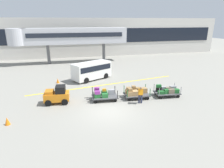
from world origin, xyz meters
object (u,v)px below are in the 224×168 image
object	(u,v)px
shuttle_van	(92,69)
safety_cone_near	(58,81)
baggage_cart_tail	(167,91)
baggage_cart_middle	(136,92)
baggage_tug	(57,95)
baggage_cart_lead	(103,94)
baggage_handler	(141,94)
safety_cone_far	(7,121)

from	to	relation	value
shuttle_van	safety_cone_near	distance (m)	4.24
baggage_cart_tail	safety_cone_near	size ratio (longest dim) A/B	5.55
baggage_cart_middle	baggage_cart_tail	xyz separation A→B (m)	(3.08, -0.30, -0.05)
baggage_tug	baggage_cart_lead	size ratio (longest dim) A/B	0.72
baggage_tug	baggage_cart_middle	distance (m)	7.09
baggage_tug	baggage_handler	distance (m)	7.25
baggage_cart_tail	baggage_handler	size ratio (longest dim) A/B	1.95
baggage_cart_tail	safety_cone_near	bearing A→B (deg)	146.24
baggage_cart_lead	safety_cone_far	xyz separation A→B (m)	(-7.36, -2.67, -0.27)
baggage_cart_lead	baggage_handler	bearing A→B (deg)	-26.98
baggage_cart_lead	baggage_cart_tail	distance (m)	6.13
baggage_handler	safety_cone_near	distance (m)	10.55
baggage_tug	safety_cone_far	xyz separation A→B (m)	(-3.33, -2.97, -0.48)
safety_cone_near	safety_cone_far	world-z (taller)	same
shuttle_van	safety_cone_far	xyz separation A→B (m)	(-7.35, -9.50, -0.96)
baggage_cart_middle	safety_cone_far	distance (m)	10.67
safety_cone_far	baggage_tug	bearing A→B (deg)	41.74
shuttle_van	safety_cone_near	bearing A→B (deg)	-172.13
baggage_cart_lead	shuttle_van	world-z (taller)	shuttle_van
baggage_cart_lead	safety_cone_near	size ratio (longest dim) A/B	5.55
shuttle_van	safety_cone_far	world-z (taller)	shuttle_van
baggage_cart_middle	safety_cone_near	world-z (taller)	baggage_cart_middle
baggage_tug	baggage_cart_tail	world-z (taller)	baggage_tug
safety_cone_near	safety_cone_far	xyz separation A→B (m)	(-3.26, -8.94, 0.00)
baggage_handler	safety_cone_near	world-z (taller)	baggage_handler
shuttle_van	baggage_tug	bearing A→B (deg)	-121.64
baggage_handler	safety_cone_near	bearing A→B (deg)	132.29
baggage_tug	shuttle_van	size ratio (longest dim) A/B	0.43
baggage_handler	shuttle_van	xyz separation A→B (m)	(-2.99, 8.35, 0.37)
safety_cone_far	baggage_cart_middle	bearing A→B (deg)	13.08
baggage_tug	shuttle_van	bearing A→B (deg)	58.36
baggage_handler	safety_cone_far	bearing A→B (deg)	-173.66
baggage_tug	shuttle_van	distance (m)	7.69
shuttle_van	baggage_handler	bearing A→B (deg)	-70.30
baggage_handler	shuttle_van	world-z (taller)	shuttle_van
baggage_tug	baggage_handler	bearing A→B (deg)	-14.54
baggage_cart_lead	baggage_cart_tail	xyz separation A→B (m)	(6.11, -0.56, -0.02)
shuttle_van	safety_cone_far	distance (m)	12.05
safety_cone_far	shuttle_van	bearing A→B (deg)	52.26
baggage_cart_tail	shuttle_van	size ratio (longest dim) A/B	0.59
baggage_cart_middle	baggage_tug	bearing A→B (deg)	175.51
baggage_cart_lead	baggage_cart_tail	world-z (taller)	baggage_cart_lead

